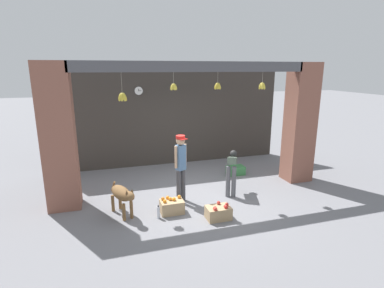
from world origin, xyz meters
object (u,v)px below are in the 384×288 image
(wall_clock, at_px, (139,91))
(worker_stooping, at_px, (232,168))
(produce_box_green, at_px, (236,170))
(water_bottle, at_px, (158,212))
(fruit_crate_oranges, at_px, (172,206))
(fruit_crate_apples, at_px, (218,212))
(shopkeeper, at_px, (181,163))
(dog, at_px, (122,195))

(wall_clock, bearing_deg, worker_stooping, -56.43)
(produce_box_green, xyz_separation_m, water_bottle, (-2.73, -2.02, 0.01))
(fruit_crate_oranges, xyz_separation_m, water_bottle, (-0.33, -0.16, -0.02))
(worker_stooping, distance_m, fruit_crate_apples, 1.51)
(shopkeeper, relative_size, worker_stooping, 1.57)
(fruit_crate_oranges, distance_m, produce_box_green, 3.03)
(water_bottle, bearing_deg, shopkeeper, 45.47)
(fruit_crate_oranges, distance_m, wall_clock, 4.15)
(fruit_crate_apples, height_order, produce_box_green, fruit_crate_apples)
(fruit_crate_apples, xyz_separation_m, produce_box_green, (1.52, 2.41, -0.02))
(fruit_crate_oranges, bearing_deg, water_bottle, -153.69)
(dog, xyz_separation_m, fruit_crate_apples, (1.93, -0.74, -0.34))
(fruit_crate_oranges, relative_size, fruit_crate_apples, 0.99)
(dog, bearing_deg, water_bottle, 42.39)
(dog, bearing_deg, fruit_crate_oranges, 58.36)
(fruit_crate_oranges, bearing_deg, worker_stooping, 19.35)
(produce_box_green, distance_m, wall_clock, 3.84)
(fruit_crate_apples, bearing_deg, worker_stooping, 54.89)
(water_bottle, height_order, wall_clock, wall_clock)
(fruit_crate_apples, bearing_deg, shopkeeper, 116.45)
(dog, bearing_deg, shopkeeper, 82.19)
(water_bottle, xyz_separation_m, wall_clock, (0.13, 3.62, 2.30))
(dog, distance_m, wall_clock, 3.90)
(wall_clock, bearing_deg, dog, -104.35)
(dog, relative_size, fruit_crate_oranges, 2.00)
(worker_stooping, bearing_deg, shopkeeper, -148.73)
(fruit_crate_oranges, bearing_deg, shopkeeper, 56.51)
(produce_box_green, height_order, wall_clock, wall_clock)
(shopkeeper, height_order, water_bottle, shopkeeper)
(fruit_crate_apples, bearing_deg, dog, 159.09)
(dog, xyz_separation_m, fruit_crate_oranges, (1.04, -0.18, -0.33))
(shopkeeper, bearing_deg, fruit_crate_oranges, 31.11)
(shopkeeper, height_order, wall_clock, wall_clock)
(dog, distance_m, fruit_crate_oranges, 1.11)
(dog, height_order, worker_stooping, worker_stooping)
(dog, distance_m, fruit_crate_apples, 2.09)
(fruit_crate_apples, bearing_deg, water_bottle, 162.18)
(fruit_crate_oranges, distance_m, water_bottle, 0.37)
(fruit_crate_oranges, height_order, fruit_crate_apples, fruit_crate_oranges)
(wall_clock, bearing_deg, fruit_crate_apples, -74.78)
(dog, xyz_separation_m, wall_clock, (0.84, 3.28, 1.95))
(produce_box_green, bearing_deg, fruit_crate_oranges, -142.36)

